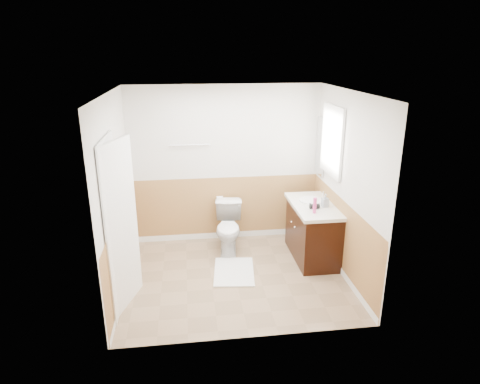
{
  "coord_description": "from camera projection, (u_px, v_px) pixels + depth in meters",
  "views": [
    {
      "loc": [
        -0.59,
        -5.03,
        2.97
      ],
      "look_at": [
        0.1,
        0.25,
        1.15
      ],
      "focal_mm": 31.09,
      "sensor_mm": 36.0,
      "label": 1
    }
  ],
  "objects": [
    {
      "name": "sink_basin",
      "position": [
        311.0,
        200.0,
        6.17
      ],
      "size": [
        0.36,
        0.36,
        0.02
      ],
      "primitive_type": "cylinder",
      "color": "white",
      "rests_on": "countertop"
    },
    {
      "name": "tp_holder_bar",
      "position": [
        220.0,
        199.0,
        6.67
      ],
      "size": [
        0.14,
        0.02,
        0.02
      ],
      "primitive_type": "cylinder",
      "rotation": [
        0.0,
        1.57,
        0.0
      ],
      "color": "silver",
      "rests_on": "wall_back"
    },
    {
      "name": "vanity_cabinet",
      "position": [
        313.0,
        233.0,
        6.18
      ],
      "size": [
        0.55,
        1.1,
        0.8
      ],
      "primitive_type": "cube",
      "color": "black",
      "rests_on": "floor"
    },
    {
      "name": "wall_back",
      "position": [
        225.0,
        165.0,
        6.57
      ],
      "size": [
        3.0,
        0.0,
        3.0
      ],
      "primitive_type": "plane",
      "rotation": [
        1.57,
        0.0,
        0.0
      ],
      "color": "silver",
      "rests_on": "floor"
    },
    {
      "name": "door",
      "position": [
        120.0,
        227.0,
        4.83
      ],
      "size": [
        0.29,
        0.78,
        2.04
      ],
      "primitive_type": "cube",
      "rotation": [
        0.0,
        0.0,
        -0.31
      ],
      "color": "white",
      "rests_on": "wall_left"
    },
    {
      "name": "door_frame",
      "position": [
        113.0,
        227.0,
        4.82
      ],
      "size": [
        0.02,
        0.92,
        2.1
      ],
      "primitive_type": "cube",
      "color": "white",
      "rests_on": "wall_left"
    },
    {
      "name": "countertop",
      "position": [
        314.0,
        206.0,
        6.04
      ],
      "size": [
        0.6,
        1.15,
        0.05
      ],
      "primitive_type": "cube",
      "color": "silver",
      "rests_on": "vanity_cabinet"
    },
    {
      "name": "window_frame",
      "position": [
        332.0,
        141.0,
        5.92
      ],
      "size": [
        0.04,
        0.8,
        1.0
      ],
      "primitive_type": "cube",
      "color": "white",
      "rests_on": "wall_right"
    },
    {
      "name": "toilet",
      "position": [
        229.0,
        228.0,
        6.41
      ],
      "size": [
        0.5,
        0.77,
        0.75
      ],
      "primitive_type": "imported",
      "rotation": [
        0.0,
        0.0,
        -0.11
      ],
      "color": "white",
      "rests_on": "floor"
    },
    {
      "name": "wainscot_right",
      "position": [
        341.0,
        238.0,
        5.78
      ],
      "size": [
        0.0,
        2.6,
        2.6
      ],
      "primitive_type": "plane",
      "rotation": [
        1.57,
        0.0,
        -1.57
      ],
      "color": "#B38A47",
      "rests_on": "floor"
    },
    {
      "name": "hair_dryer_handle",
      "position": [
        310.0,
        206.0,
        5.97
      ],
      "size": [
        0.03,
        0.03,
        0.07
      ],
      "primitive_type": "cylinder",
      "color": "black",
      "rests_on": "countertop"
    },
    {
      "name": "vanity_knob_right",
      "position": [
        292.0,
        222.0,
        6.18
      ],
      "size": [
        0.03,
        0.03,
        0.03
      ],
      "primitive_type": "sphere",
      "color": "silver",
      "rests_on": "vanity_cabinet"
    },
    {
      "name": "wall_right",
      "position": [
        346.0,
        187.0,
        5.54
      ],
      "size": [
        0.0,
        3.0,
        3.0
      ],
      "primitive_type": "plane",
      "rotation": [
        1.57,
        0.0,
        -1.57
      ],
      "color": "silver",
      "rests_on": "floor"
    },
    {
      "name": "soap_dispenser",
      "position": [
        325.0,
        200.0,
        5.91
      ],
      "size": [
        0.1,
        0.1,
        0.19
      ],
      "primitive_type": "imported",
      "rotation": [
        0.0,
        0.0,
        0.15
      ],
      "color": "gray",
      "rests_on": "countertop"
    },
    {
      "name": "towel_bar",
      "position": [
        189.0,
        145.0,
        6.34
      ],
      "size": [
        0.62,
        0.02,
        0.02
      ],
      "primitive_type": "cylinder",
      "rotation": [
        0.0,
        1.57,
        0.0
      ],
      "color": "silver",
      "rests_on": "wall_back"
    },
    {
      "name": "wall_front",
      "position": [
        250.0,
        233.0,
        4.13
      ],
      "size": [
        3.0,
        0.0,
        3.0
      ],
      "primitive_type": "plane",
      "rotation": [
        -1.57,
        0.0,
        0.0
      ],
      "color": "silver",
      "rests_on": "floor"
    },
    {
      "name": "floor",
      "position": [
        235.0,
        276.0,
        5.76
      ],
      "size": [
        3.0,
        3.0,
        0.0
      ],
      "primitive_type": "plane",
      "color": "#8C7051",
      "rests_on": "ground"
    },
    {
      "name": "wainscot_front",
      "position": [
        250.0,
        297.0,
        4.39
      ],
      "size": [
        3.0,
        0.0,
        3.0
      ],
      "primitive_type": "plane",
      "rotation": [
        -1.57,
        0.0,
        0.0
      ],
      "color": "#B38A47",
      "rests_on": "floor"
    },
    {
      "name": "mirror_panel",
      "position": [
        320.0,
        147.0,
        6.47
      ],
      "size": [
        0.02,
        0.35,
        0.9
      ],
      "primitive_type": "cube",
      "color": "silver",
      "rests_on": "wall_right"
    },
    {
      "name": "window_glass",
      "position": [
        333.0,
        141.0,
        5.93
      ],
      "size": [
        0.01,
        0.7,
        0.9
      ],
      "primitive_type": "cube",
      "color": "white",
      "rests_on": "wall_right"
    },
    {
      "name": "wainscot_back",
      "position": [
        226.0,
        209.0,
        6.8
      ],
      "size": [
        3.0,
        0.0,
        3.0
      ],
      "primitive_type": "plane",
      "rotation": [
        1.57,
        0.0,
        0.0
      ],
      "color": "#B38A47",
      "rests_on": "floor"
    },
    {
      "name": "faucet",
      "position": [
        323.0,
        196.0,
        6.17
      ],
      "size": [
        0.02,
        0.02,
        0.14
      ],
      "primitive_type": "cylinder",
      "color": "silver",
      "rests_on": "countertop"
    },
    {
      "name": "tp_roll",
      "position": [
        220.0,
        199.0,
        6.67
      ],
      "size": [
        0.1,
        0.11,
        0.11
      ],
      "primitive_type": "cylinder",
      "rotation": [
        0.0,
        1.57,
        0.0
      ],
      "color": "white",
      "rests_on": "tp_holder_bar"
    },
    {
      "name": "ceiling",
      "position": [
        234.0,
        92.0,
        4.95
      ],
      "size": [
        3.0,
        3.0,
        0.0
      ],
      "primitive_type": "plane",
      "rotation": [
        3.14,
        0.0,
        0.0
      ],
      "color": "white",
      "rests_on": "floor"
    },
    {
      "name": "wall_left",
      "position": [
        115.0,
        196.0,
        5.17
      ],
      "size": [
        0.0,
        3.0,
        3.0
      ],
      "primitive_type": "plane",
      "rotation": [
        1.57,
        0.0,
        1.57
      ],
      "color": "silver",
      "rests_on": "floor"
    },
    {
      "name": "bath_mat",
      "position": [
        234.0,
        272.0,
        5.86
      ],
      "size": [
        0.64,
        0.86,
        0.02
      ],
      "primitive_type": "cube",
      "rotation": [
        0.0,
        0.0,
        -0.11
      ],
      "color": "white",
      "rests_on": "floor"
    },
    {
      "name": "hair_dryer_body",
      "position": [
        314.0,
        206.0,
        5.86
      ],
      "size": [
        0.14,
        0.07,
        0.07
      ],
      "primitive_type": "cylinder",
      "rotation": [
        0.0,
        1.57,
        0.0
      ],
      "color": "black",
      "rests_on": "countertop"
    },
    {
      "name": "vanity_knob_left",
      "position": [
        295.0,
        227.0,
        6.0
      ],
      "size": [
        0.03,
        0.03,
        0.03
      ],
      "primitive_type": "sphere",
      "color": "#BAB9C0",
      "rests_on": "vanity_cabinet"
    },
    {
      "name": "wainscot_left",
      "position": [
        122.0,
        250.0,
        5.41
      ],
      "size": [
        0.0,
        2.6,
        2.6
      ],
      "primitive_type": "plane",
      "rotation": [
        1.57,
        0.0,
        1.57
      ],
      "color": "#B38A47",
      "rests_on": "floor"
    },
    {
      "name": "tp_sheet",
      "position": [
        220.0,
        206.0,
        6.71
      ],
      "size": [
        0.1,
        0.01,
        0.16
      ],
      "primitive_type": "cube",
      "color": "white",
      "rests_on": "tp_roll"
    },
    {
      "name": "lotion_bottle",
      "position": [
        315.0,
        206.0,
        5.68
      ],
      "size": [
        0.05,
        0.05,
        0.22
      ],
      "primitive_type": "cylinder",
      "color": "#D73782",
      "rests_on": "countertop"
    },
    {
      "name": "door_knob",
      "position": [
        129.0,
        222.0,
        5.17
      ],
      "size": [
        0.06,
        0.06,
        0.06
      ],
      "primitive_type": "sphere",
      "color": "silver",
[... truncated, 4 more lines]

